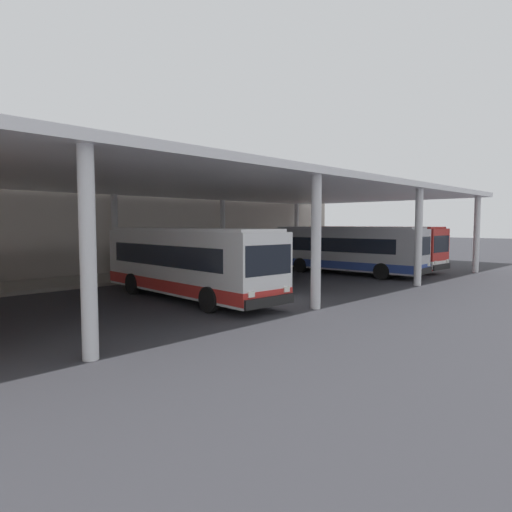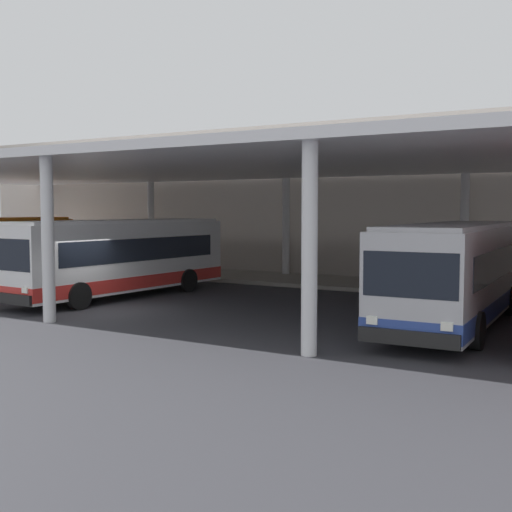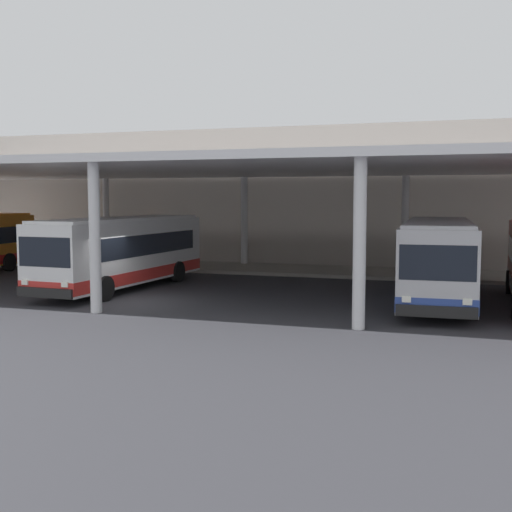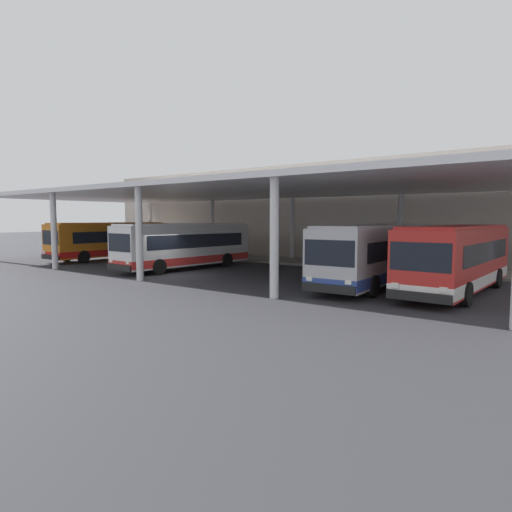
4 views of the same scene
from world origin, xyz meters
The scene contains 7 objects.
ground_plane centered at (0.00, 0.00, 0.00)m, with size 200.00×200.00×0.00m, color #333338.
platform_kerb centered at (0.00, 11.75, 0.09)m, with size 42.00×4.50×0.18m, color gray.
station_building_facade centered at (0.00, 15.00, 4.09)m, with size 48.00×1.60×8.19m, color #ADA399.
canopy_shelter centered at (0.00, 5.50, 5.29)m, with size 40.00×17.00×5.55m.
bus_second_bay centered at (-2.10, 3.03, 1.66)m, with size 3.08×10.64×3.17m.
bus_middle_bay centered at (11.35, 3.44, 1.66)m, with size 2.97×10.61×3.17m.
bus_far_bay centered at (15.31, 3.77, 1.66)m, with size 2.95×10.60×3.17m.
Camera 1 is at (-14.09, -12.93, 3.35)m, focal length 31.07 mm.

